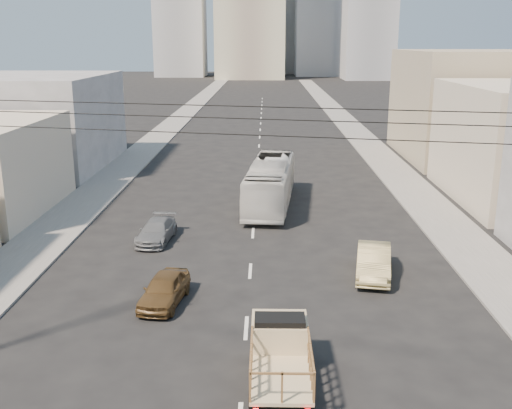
{
  "coord_description": "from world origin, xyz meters",
  "views": [
    {
      "loc": [
        0.74,
        -13.28,
        10.85
      ],
      "look_at": [
        0.29,
        13.52,
        3.5
      ],
      "focal_mm": 42.0,
      "sensor_mm": 36.0,
      "label": 1
    }
  ],
  "objects_px": {
    "sedan_tan": "(374,261)",
    "sedan_grey": "(157,231)",
    "city_bus": "(270,183)",
    "flatbed_pickup": "(280,351)",
    "sedan_brown": "(164,289)"
  },
  "relations": [
    {
      "from": "sedan_tan",
      "to": "sedan_grey",
      "type": "bearing_deg",
      "value": 166.1
    },
    {
      "from": "sedan_tan",
      "to": "sedan_grey",
      "type": "xyz_separation_m",
      "value": [
        -11.23,
        4.95,
        -0.14
      ]
    },
    {
      "from": "sedan_tan",
      "to": "sedan_grey",
      "type": "height_order",
      "value": "sedan_tan"
    },
    {
      "from": "city_bus",
      "to": "flatbed_pickup",
      "type": "bearing_deg",
      "value": -83.88
    },
    {
      "from": "city_bus",
      "to": "sedan_tan",
      "type": "xyz_separation_m",
      "value": [
        4.84,
        -12.59,
        -0.82
      ]
    },
    {
      "from": "flatbed_pickup",
      "to": "sedan_tan",
      "type": "bearing_deg",
      "value": 63.34
    },
    {
      "from": "city_bus",
      "to": "sedan_grey",
      "type": "distance_m",
      "value": 10.01
    },
    {
      "from": "flatbed_pickup",
      "to": "sedan_brown",
      "type": "bearing_deg",
      "value": 128.58
    },
    {
      "from": "flatbed_pickup",
      "to": "sedan_tan",
      "type": "relative_size",
      "value": 1.0
    },
    {
      "from": "sedan_tan",
      "to": "city_bus",
      "type": "bearing_deg",
      "value": 120.94
    },
    {
      "from": "sedan_brown",
      "to": "sedan_tan",
      "type": "height_order",
      "value": "sedan_tan"
    },
    {
      "from": "flatbed_pickup",
      "to": "city_bus",
      "type": "height_order",
      "value": "city_bus"
    },
    {
      "from": "sedan_brown",
      "to": "sedan_tan",
      "type": "bearing_deg",
      "value": 27.21
    },
    {
      "from": "sedan_brown",
      "to": "sedan_tan",
      "type": "distance_m",
      "value": 9.98
    },
    {
      "from": "flatbed_pickup",
      "to": "sedan_tan",
      "type": "xyz_separation_m",
      "value": [
        4.65,
        9.26,
        -0.36
      ]
    }
  ]
}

